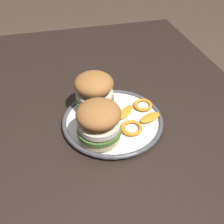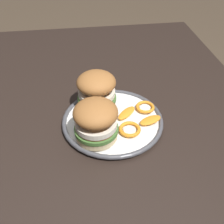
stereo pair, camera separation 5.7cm
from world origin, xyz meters
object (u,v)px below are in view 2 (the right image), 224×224
object	(u,v)px
dining_table	(115,163)
sandwich_half_left	(96,120)
dinner_plate	(112,121)
sandwich_half_right	(97,90)

from	to	relation	value
dining_table	sandwich_half_left	xyz separation A→B (m)	(-0.00, -0.05, 0.16)
dining_table	dinner_plate	xyz separation A→B (m)	(-0.06, -0.00, 0.11)
dining_table	sandwich_half_right	world-z (taller)	sandwich_half_right
dining_table	dinner_plate	size ratio (longest dim) A/B	5.32
dinner_plate	sandwich_half_left	world-z (taller)	sandwich_half_left
dinner_plate	sandwich_half_right	world-z (taller)	sandwich_half_right
dining_table	sandwich_half_left	bearing A→B (deg)	-92.28
sandwich_half_left	sandwich_half_right	bearing A→B (deg)	173.82
dinner_plate	dining_table	bearing A→B (deg)	1.60
dinner_plate	sandwich_half_left	size ratio (longest dim) A/B	2.33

